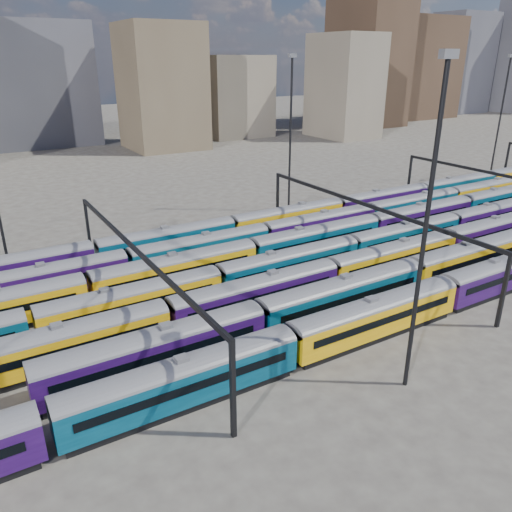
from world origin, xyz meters
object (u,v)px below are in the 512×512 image
rake_0 (446,290)px  rake_1 (472,254)px  mast_2 (426,223)px  rake_2 (331,271)px

rake_0 → rake_1: size_ratio=1.16×
rake_0 → rake_1: (10.72, 5.00, 0.08)m
mast_2 → rake_2: bearing=71.1°
rake_2 → mast_2: mast_2 is taller
rake_1 → rake_2: (-17.93, 5.00, -0.09)m
rake_0 → rake_1: 11.83m
rake_1 → mast_2: mast_2 is taller
rake_0 → rake_1: bearing=25.0°
rake_1 → mast_2: bearing=-153.2°
rake_2 → rake_1: bearing=-15.6°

